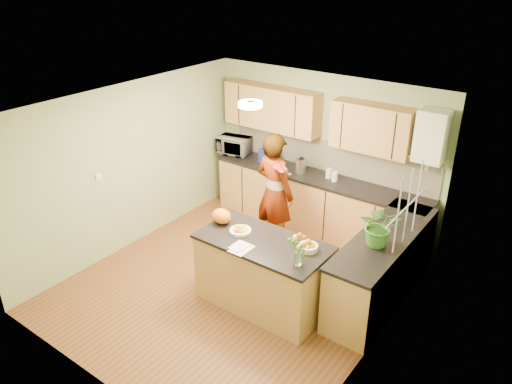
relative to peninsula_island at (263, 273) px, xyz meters
The scene contains 28 objects.
floor 0.73m from the peninsula_island, 163.09° to the left, with size 4.50×4.50×0.00m, color brown.
ceiling 2.10m from the peninsula_island, 163.09° to the left, with size 4.00×4.50×0.02m, color white.
wall_back 2.59m from the peninsula_island, 102.40° to the left, with size 4.00×0.02×2.50m, color #94AB7A.
wall_front 2.29m from the peninsula_island, 104.24° to the right, with size 4.00×0.02×2.50m, color #94AB7A.
wall_left 2.65m from the peninsula_island, behind, with size 0.02×4.50×2.50m, color #94AB7A.
wall_right 1.67m from the peninsula_island, ahead, with size 0.02×4.50×2.50m, color #94AB7A.
back_counter 2.15m from the peninsula_island, 101.52° to the left, with size 3.64×0.62×0.94m.
right_counter 1.55m from the peninsula_island, 40.85° to the left, with size 0.62×2.24×0.94m.
splashback 2.54m from the peninsula_island, 100.18° to the left, with size 3.60×0.02×0.52m, color white.
upper_cabinets 2.72m from the peninsula_island, 107.49° to the left, with size 3.20×0.34×0.70m.
boiler 2.91m from the peninsula_island, 62.54° to the left, with size 0.40×0.30×0.86m.
window_right 1.97m from the peninsula_island, 27.50° to the left, with size 0.01×1.30×1.05m.
light_switch 2.68m from the peninsula_island, behind, with size 0.02×0.09×0.09m, color white.
ceiling_lamp 2.11m from the peninsula_island, 138.98° to the left, with size 0.30×0.30×0.07m.
peninsula_island is the anchor object (origin of this frame).
fruit_dish 0.62m from the peninsula_island, behind, with size 0.28×0.28×0.10m.
orange_bowl 0.78m from the peninsula_island, 15.26° to the left, with size 0.23×0.23×0.14m.
flower_vase 0.98m from the peninsula_island, 16.70° to the right, with size 0.23×0.23×0.42m.
orange_bag 0.90m from the peninsula_island, behind, with size 0.26×0.22×0.20m, color orange.
papers 0.57m from the peninsula_island, 108.43° to the right, with size 0.21×0.29×0.01m, color white.
violinist 1.46m from the peninsula_island, 118.50° to the left, with size 0.68×0.44×1.86m, color tan.
violin 1.49m from the peninsula_island, 114.80° to the left, with size 0.59×0.24×0.12m, color #590A05, non-canonical shape.
microwave 3.06m from the peninsula_island, 135.31° to the left, with size 0.55×0.37×0.30m, color white.
blue_box 2.59m from the peninsula_island, 123.24° to the left, with size 0.30×0.22×0.24m, color navy.
kettle 2.28m from the peninsula_island, 109.68° to the left, with size 0.17×0.17×0.32m.
jar_cream 2.24m from the peninsula_island, 97.34° to the left, with size 0.10×0.10×0.15m, color beige.
jar_white 2.18m from the peninsula_island, 94.02° to the left, with size 0.10×0.10×0.15m, color white.
potted_plant 1.57m from the peninsula_island, 32.64° to the left, with size 0.48×0.41×0.53m, color #3A7A28.
Camera 1 is at (3.56, -4.43, 4.12)m, focal length 35.00 mm.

